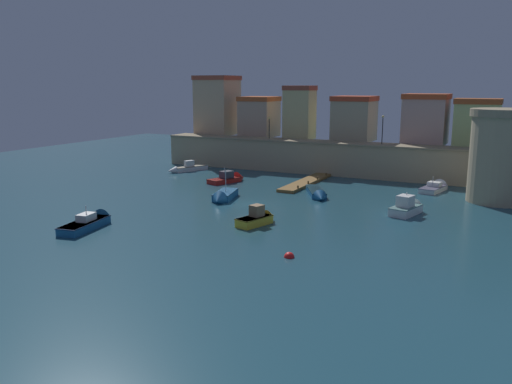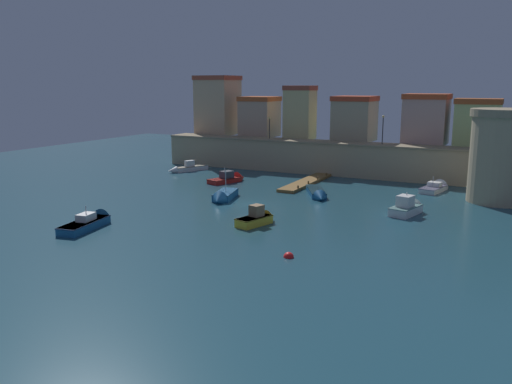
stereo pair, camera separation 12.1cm
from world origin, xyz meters
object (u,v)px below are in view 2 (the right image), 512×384
at_px(moored_boat_5, 259,218).
at_px(moored_boat_6, 92,221).
at_px(moored_boat_3, 408,207).
at_px(moored_boat_0, 223,196).
at_px(mooring_buoy_0, 289,257).
at_px(moored_boat_1, 317,194).
at_px(moored_boat_4, 187,168).
at_px(moored_boat_7, 437,187).
at_px(fortress_tower, 501,156).
at_px(quay_lamp_1, 383,125).
at_px(moored_boat_2, 231,178).
at_px(quay_lamp_0, 270,124).

distance_m(moored_boat_5, moored_boat_6, 15.02).
height_order(moored_boat_3, moored_boat_6, moored_boat_3).
xyz_separation_m(moored_boat_0, mooring_buoy_0, (14.19, -14.83, -0.43)).
height_order(moored_boat_1, moored_boat_3, moored_boat_3).
bearing_deg(moored_boat_1, moored_boat_4, -138.08).
bearing_deg(moored_boat_6, moored_boat_3, -63.78).
relative_size(moored_boat_4, moored_boat_6, 0.93).
bearing_deg(moored_boat_7, moored_boat_1, 142.34).
height_order(fortress_tower, quay_lamp_1, fortress_tower).
distance_m(quay_lamp_1, moored_boat_6, 41.11).
relative_size(moored_boat_4, moored_boat_5, 1.40).
relative_size(moored_boat_2, moored_boat_3, 1.12).
distance_m(moored_boat_1, moored_boat_4, 24.78).
bearing_deg(mooring_buoy_0, moored_boat_2, 127.16).
bearing_deg(fortress_tower, moored_boat_0, -154.86).
xyz_separation_m(fortress_tower, mooring_buoy_0, (-12.79, -27.49, -5.06)).
xyz_separation_m(moored_boat_1, moored_boat_2, (-13.45, 3.82, 0.07)).
relative_size(fortress_tower, moored_boat_1, 1.46).
relative_size(moored_boat_7, mooring_buoy_0, 7.93).
height_order(moored_boat_3, mooring_buoy_0, moored_boat_3).
xyz_separation_m(quay_lamp_0, moored_boat_0, (4.82, -22.11, -6.31)).
distance_m(moored_boat_0, moored_boat_5, 10.82).
relative_size(fortress_tower, moored_boat_5, 2.13).
height_order(fortress_tower, moored_boat_4, fortress_tower).
xyz_separation_m(quay_lamp_1, moored_boat_7, (8.15, -5.64, -6.75)).
height_order(fortress_tower, moored_boat_3, fortress_tower).
bearing_deg(moored_boat_1, quay_lamp_1, 139.26).
bearing_deg(quay_lamp_0, moored_boat_2, -90.25).
bearing_deg(moored_boat_3, quay_lamp_0, 65.20).
distance_m(moored_boat_3, moored_boat_4, 36.14).
distance_m(quay_lamp_1, moored_boat_2, 21.62).
relative_size(moored_boat_5, mooring_buoy_0, 6.05).
relative_size(moored_boat_0, moored_boat_3, 1.15).
relative_size(quay_lamp_1, moored_boat_2, 0.65).
xyz_separation_m(quay_lamp_1, mooring_buoy_0, (2.22, -36.94, -7.12)).
xyz_separation_m(moored_boat_4, mooring_buoy_0, (28.95, -29.63, -0.45)).
xyz_separation_m(moored_boat_2, moored_boat_7, (24.99, 6.15, -0.05)).
bearing_deg(quay_lamp_1, mooring_buoy_0, -86.56).
bearing_deg(moored_boat_5, quay_lamp_1, 8.60).
bearing_deg(fortress_tower, quay_lamp_0, 163.45).
bearing_deg(moored_boat_0, moored_boat_3, 84.30).
xyz_separation_m(moored_boat_4, moored_boat_6, (9.67, -29.50, -0.02)).
height_order(quay_lamp_0, moored_boat_4, quay_lamp_0).
bearing_deg(quay_lamp_1, moored_boat_6, -114.88).
xyz_separation_m(moored_boat_3, moored_boat_7, (0.74, 13.50, -0.25)).
relative_size(moored_boat_2, moored_boat_7, 0.96).
relative_size(moored_boat_5, moored_boat_6, 0.66).
relative_size(moored_boat_3, mooring_buoy_0, 6.79).
bearing_deg(moored_boat_6, moored_boat_2, -10.11).
height_order(moored_boat_4, moored_boat_6, moored_boat_6).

